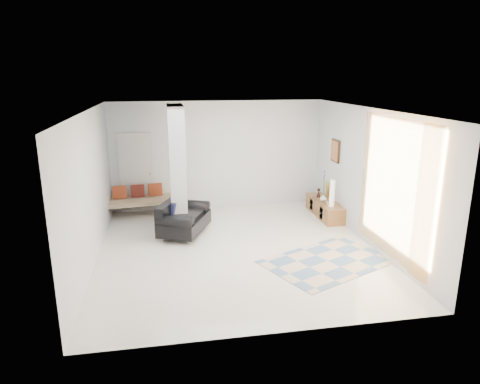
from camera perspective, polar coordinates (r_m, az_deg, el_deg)
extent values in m
plane|color=white|center=(8.80, -0.39, -7.60)|extent=(6.00, 6.00, 0.00)
plane|color=white|center=(8.12, -0.42, 10.90)|extent=(6.00, 6.00, 0.00)
plane|color=silver|center=(11.25, -3.01, 4.94)|extent=(6.00, 0.00, 6.00)
plane|color=silver|center=(5.55, 4.90, -6.16)|extent=(6.00, 0.00, 6.00)
plane|color=silver|center=(8.35, -19.34, 0.39)|extent=(0.00, 6.00, 6.00)
plane|color=silver|center=(9.21, 16.72, 1.96)|extent=(0.00, 6.00, 6.00)
cube|color=#B1B6B8|center=(9.80, -8.37, 3.23)|extent=(0.35, 1.20, 2.80)
cube|color=silver|center=(11.23, -13.66, 2.52)|extent=(0.85, 0.06, 2.04)
plane|color=gold|center=(8.18, 19.81, 0.42)|extent=(0.00, 2.55, 2.55)
cube|color=#331E0E|center=(10.66, 12.61, 5.37)|extent=(0.04, 0.45, 0.55)
cube|color=brown|center=(10.92, 11.20, -2.15)|extent=(0.45, 1.60, 0.40)
cube|color=#331E0E|center=(10.53, 10.80, -2.79)|extent=(0.02, 0.21, 0.28)
cube|color=#331E0E|center=(11.17, 9.52, -1.68)|extent=(0.02, 0.21, 0.28)
cube|color=gold|center=(11.08, 11.77, 0.22)|extent=(0.09, 0.32, 0.40)
cube|color=silver|center=(10.50, 11.46, -1.40)|extent=(0.04, 0.10, 0.12)
cylinder|color=silver|center=(9.30, -10.36, -6.24)|extent=(0.05, 0.05, 0.10)
cylinder|color=silver|center=(10.27, -7.87, -4.03)|extent=(0.05, 0.05, 0.10)
cylinder|color=silver|center=(9.08, -6.76, -6.63)|extent=(0.05, 0.05, 0.10)
cylinder|color=silver|center=(10.07, -4.58, -4.32)|extent=(0.05, 0.05, 0.10)
cube|color=black|center=(9.60, -7.39, -4.13)|extent=(1.29, 1.58, 0.30)
cube|color=black|center=(9.61, -9.18, -2.11)|extent=(0.73, 1.33, 0.36)
cylinder|color=black|center=(9.03, -8.69, -3.90)|extent=(0.82, 0.57, 0.28)
cylinder|color=black|center=(10.03, -6.31, -1.86)|extent=(0.82, 0.57, 0.28)
cube|color=black|center=(9.56, -8.52, -2.05)|extent=(0.33, 0.51, 0.31)
cylinder|color=black|center=(10.68, -17.34, -2.97)|extent=(0.04, 0.04, 0.40)
cylinder|color=black|center=(10.81, -7.29, -2.17)|extent=(0.04, 0.04, 0.40)
cylinder|color=black|center=(11.43, -17.34, -1.78)|extent=(0.04, 0.04, 0.40)
cylinder|color=black|center=(11.55, -7.95, -1.05)|extent=(0.04, 0.04, 0.40)
cube|color=#C9B893|center=(11.03, -12.51, -1.09)|extent=(1.99, 1.02, 0.12)
cube|color=#96371B|center=(11.09, -15.77, -0.03)|extent=(0.36, 0.20, 0.33)
cube|color=#5A1E16|center=(11.10, -13.49, 0.15)|extent=(0.36, 0.20, 0.33)
cube|color=#96371B|center=(11.13, -11.23, 0.32)|extent=(0.36, 0.20, 0.33)
cube|color=#C2B295|center=(8.41, 11.64, -9.01)|extent=(2.77, 2.38, 0.01)
cylinder|color=silver|center=(10.35, 12.18, -0.15)|extent=(0.12, 0.12, 0.65)
imported|color=white|center=(10.82, 11.05, -0.74)|extent=(0.18, 0.18, 0.17)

